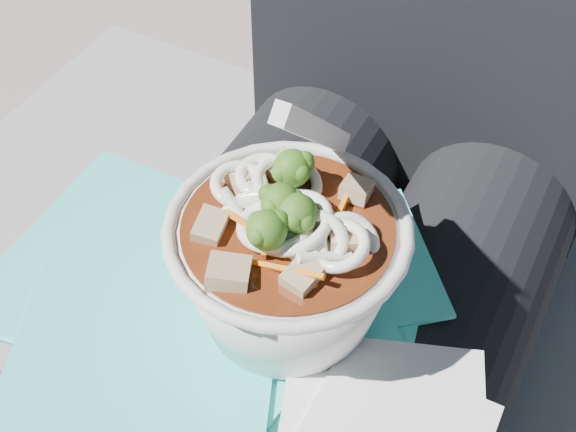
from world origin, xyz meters
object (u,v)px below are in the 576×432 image
at_px(lap, 302,355).
at_px(udon_bowl, 288,257).
at_px(stone_ledge, 354,397).
at_px(person_body, 350,259).
at_px(plastic_bag, 205,311).

relative_size(lap, udon_bowl, 2.38).
relative_size(stone_ledge, udon_bowl, 4.95).
distance_m(lap, person_body, 0.10).
height_order(plastic_bag, udon_bowl, udon_bowl).
bearing_deg(lap, person_body, 90.00).
bearing_deg(stone_ledge, lap, -90.00).
xyz_separation_m(lap, udon_bowl, (-0.00, -0.02, 0.15)).
height_order(lap, udon_bowl, udon_bowl).
distance_m(stone_ledge, plastic_bag, 0.44).
bearing_deg(plastic_bag, lap, 40.92).
relative_size(lap, person_body, 0.48).
relative_size(lap, plastic_bag, 1.26).
distance_m(stone_ledge, person_body, 0.33).
height_order(person_body, plastic_bag, person_body).
xyz_separation_m(person_body, plastic_bag, (-0.06, -0.14, 0.06)).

